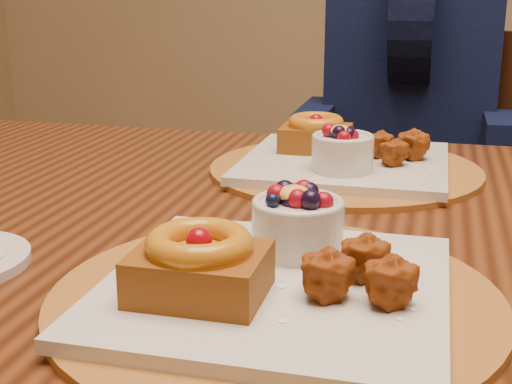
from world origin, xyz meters
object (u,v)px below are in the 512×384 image
place_setting_far (343,158)px  diner (411,68)px  chair_far (411,213)px  dining_table (317,284)px  place_setting_near (274,275)px

place_setting_far → diner: size_ratio=0.49×
chair_far → diner: size_ratio=1.18×
place_setting_far → diner: (0.06, 0.74, 0.04)m
place_setting_far → dining_table: bearing=-89.5°
place_setting_near → diner: size_ratio=0.49×
dining_table → diner: bearing=86.6°
place_setting_far → chair_far: 0.69m
place_setting_far → chair_far: size_ratio=0.42×
place_setting_near → chair_far: chair_far is taller
dining_table → chair_far: bearing=84.6°
place_setting_near → chair_far: (0.08, 1.06, -0.27)m
dining_table → place_setting_far: bearing=90.5°
chair_far → diner: (-0.02, 0.11, 0.32)m
place_setting_near → diner: bearing=87.1°
dining_table → place_setting_near: 0.24m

